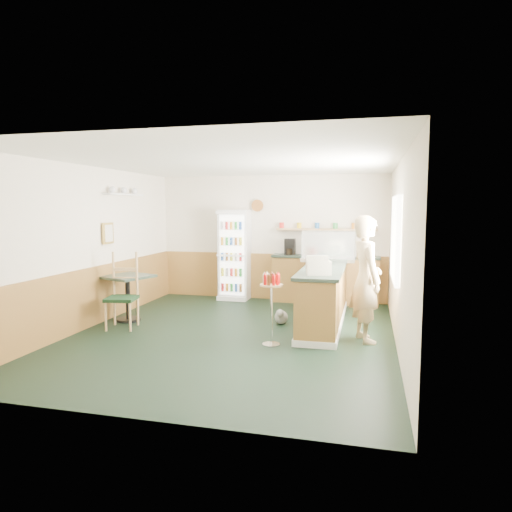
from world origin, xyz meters
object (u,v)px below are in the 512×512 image
(cash_register, at_px, (318,267))
(condiment_stand, at_px, (271,297))
(display_case, at_px, (329,246))
(drinks_fridge, at_px, (234,255))
(shopkeeper, at_px, (366,279))
(cafe_chair, at_px, (125,288))
(cafe_table, at_px, (128,289))

(cash_register, height_order, condiment_stand, cash_register)
(condiment_stand, bearing_deg, display_case, 73.92)
(drinks_fridge, relative_size, condiment_stand, 1.87)
(shopkeeper, bearing_deg, cafe_chair, 70.25)
(cafe_chair, bearing_deg, drinks_fridge, 56.57)
(drinks_fridge, height_order, cafe_table, drinks_fridge)
(shopkeeper, xyz_separation_m, cafe_table, (-4.10, 0.26, -0.37))
(cash_register, bearing_deg, condiment_stand, -157.22)
(shopkeeper, bearing_deg, cafe_table, 64.77)
(drinks_fridge, relative_size, cafe_table, 2.06)
(cash_register, relative_size, shopkeeper, 0.20)
(display_case, xyz_separation_m, cafe_table, (-3.40, -1.36, -0.71))
(condiment_stand, bearing_deg, drinks_fridge, 115.52)
(drinks_fridge, height_order, shopkeeper, drinks_fridge)
(cafe_chair, bearing_deg, display_case, 17.40)
(condiment_stand, xyz_separation_m, cafe_chair, (-2.61, 0.42, -0.06))
(drinks_fridge, xyz_separation_m, cash_register, (2.12, -2.69, 0.13))
(cash_register, height_order, shopkeeper, shopkeeper)
(display_case, bearing_deg, condiment_stand, -106.08)
(cash_register, bearing_deg, shopkeeper, -3.12)
(shopkeeper, bearing_deg, cash_register, 77.41)
(cafe_chair, bearing_deg, cafe_table, 101.86)
(display_case, xyz_separation_m, condiment_stand, (-0.63, -2.17, -0.57))
(shopkeeper, relative_size, condiment_stand, 1.80)
(shopkeeper, distance_m, cafe_chair, 3.95)
(condiment_stand, height_order, cafe_table, condiment_stand)
(display_case, relative_size, cash_register, 2.66)
(shopkeeper, distance_m, cafe_table, 4.13)
(shopkeeper, height_order, cafe_table, shopkeeper)
(drinks_fridge, distance_m, shopkeeper, 3.82)
(cash_register, distance_m, shopkeeper, 0.73)
(display_case, height_order, cash_register, display_case)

